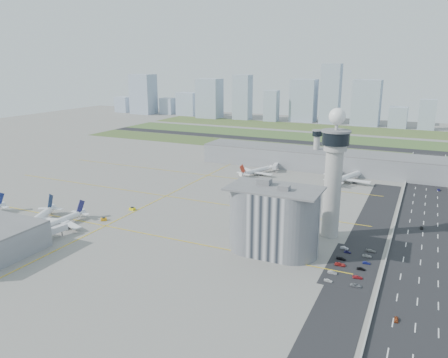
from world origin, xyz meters
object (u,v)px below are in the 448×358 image
at_px(airplane_far_b, 347,174).
at_px(car_hw_1, 422,228).
at_px(airplane_near_b, 35,216).
at_px(jet_bridge_far_1, 338,172).
at_px(airplane_far_a, 257,168).
at_px(car_lot_9, 366,263).
at_px(secondary_tower, 317,146).
at_px(admin_building, 274,220).
at_px(car_lot_2, 340,264).
at_px(jet_bridge_far_0, 276,166).
at_px(car_lot_11, 371,251).
at_px(tug_3, 132,209).
at_px(tug_0, 30,225).
at_px(car_lot_10, 367,256).
at_px(car_lot_8, 361,269).
at_px(airplane_near_c, 58,218).
at_px(tug_4, 293,187).
at_px(jet_bridge_near_2, 42,237).
at_px(car_lot_4, 348,252).
at_px(tug_2, 104,219).
at_px(car_hw_4, 417,169).
at_px(car_lot_5, 344,248).
at_px(car_hw_0, 396,319).
at_px(car_hw_2, 439,190).
at_px(tug_5, 290,186).
at_px(car_lot_0, 328,280).
at_px(tug_1, 48,212).
at_px(car_lot_3, 341,259).
at_px(car_lot_1, 332,272).
at_px(car_lot_7, 358,277).

xyz_separation_m(airplane_far_b, car_hw_1, (52.77, -78.94, -5.61)).
bearing_deg(airplane_near_b, jet_bridge_far_1, 123.31).
height_order(airplane_far_a, car_lot_9, airplane_far_a).
distance_m(secondary_tower, admin_building, 173.43).
bearing_deg(car_lot_2, jet_bridge_far_0, 26.87).
bearing_deg(car_lot_11, tug_3, 84.65).
height_order(secondary_tower, tug_0, secondary_tower).
bearing_deg(car_lot_10, car_lot_8, 177.49).
relative_size(airplane_near_c, tug_4, 11.18).
relative_size(jet_bridge_near_2, car_lot_4, 4.31).
bearing_deg(tug_2, car_lot_10, 49.43).
relative_size(jet_bridge_far_0, car_hw_4, 4.00).
xyz_separation_m(car_lot_5, car_hw_1, (32.20, 43.93, -0.01)).
bearing_deg(airplane_near_b, jet_bridge_near_2, 32.21).
bearing_deg(car_hw_0, car_hw_2, 82.28).
height_order(jet_bridge_far_0, car_hw_1, jet_bridge_far_0).
distance_m(jet_bridge_near_2, tug_3, 59.49).
distance_m(tug_3, car_lot_4, 127.17).
bearing_deg(tug_5, car_lot_8, 8.49).
height_order(tug_4, car_lot_10, tug_4).
xyz_separation_m(admin_building, tug_5, (-24.01, 107.07, -14.36)).
xyz_separation_m(jet_bridge_far_1, tug_4, (-21.68, -48.05, -1.88)).
distance_m(airplane_near_b, tug_5, 165.78).
distance_m(airplane_near_b, car_hw_0, 183.03).
distance_m(tug_5, car_lot_0, 136.89).
distance_m(airplane_near_b, car_hw_1, 205.77).
distance_m(admin_building, car_lot_2, 34.85).
height_order(secondary_tower, tug_1, secondary_tower).
distance_m(car_lot_3, car_lot_11, 18.03).
distance_m(tug_0, car_lot_8, 170.37).
bearing_deg(car_hw_2, admin_building, -116.71).
bearing_deg(tug_0, airplane_near_b, -2.42).
height_order(car_hw_0, car_hw_2, car_hw_2).
distance_m(car_lot_1, car_lot_10, 25.33).
bearing_deg(tug_3, airplane_near_b, -31.80).
relative_size(car_lot_2, car_hw_4, 1.35).
distance_m(car_lot_2, car_lot_7, 12.25).
bearing_deg(jet_bridge_far_0, car_lot_10, 22.57).
bearing_deg(car_hw_4, airplane_far_b, -130.53).
distance_m(airplane_near_c, car_lot_1, 143.92).
relative_size(airplane_near_c, car_hw_0, 10.96).
xyz_separation_m(secondary_tower, tug_0, (-106.39, -197.82, -17.88)).
bearing_deg(car_hw_0, car_lot_10, 105.12).
distance_m(car_lot_2, car_hw_0, 42.54).
height_order(car_lot_2, car_lot_3, car_lot_2).
bearing_deg(jet_bridge_far_1, car_lot_4, 2.79).
xyz_separation_m(admin_building, tug_3, (-94.83, 19.58, -14.34)).
height_order(airplane_near_c, jet_bridge_near_2, airplane_near_c).
bearing_deg(tug_4, secondary_tower, -11.72).
height_order(tug_0, car_hw_0, tug_0).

